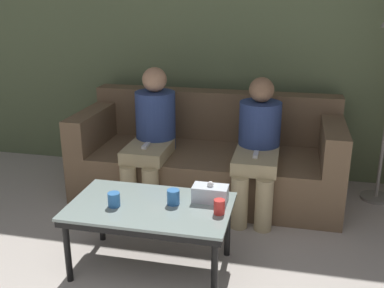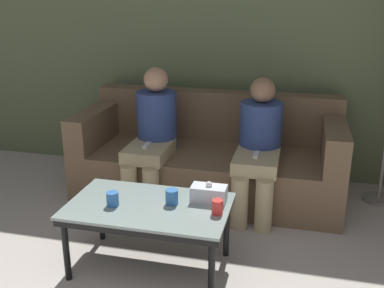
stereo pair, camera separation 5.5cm
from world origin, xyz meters
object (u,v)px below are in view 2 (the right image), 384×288
cup_far_center (113,199)px  seated_person_left_end (153,132)px  couch (210,158)px  coffee_table (149,211)px  seated_person_mid_left (259,143)px  tissue_box (209,193)px  cup_near_left (217,207)px  cup_near_right (172,197)px

cup_far_center → seated_person_left_end: seated_person_left_end is taller
couch → coffee_table: size_ratio=2.22×
cup_far_center → seated_person_mid_left: bearing=54.0°
tissue_box → seated_person_left_end: seated_person_left_end is taller
seated_person_mid_left → seated_person_left_end: bearing=179.2°
seated_person_mid_left → tissue_box: bearing=-104.2°
cup_near_left → tissue_box: size_ratio=0.41×
cup_near_right → seated_person_mid_left: bearing=65.8°
coffee_table → seated_person_left_end: seated_person_left_end is taller
coffee_table → seated_person_left_end: size_ratio=0.90×
coffee_table → cup_far_center: bearing=-163.0°
tissue_box → seated_person_left_end: 1.10m
couch → cup_far_center: (-0.34, -1.30, 0.18)m
cup_near_left → tissue_box: bearing=117.8°
coffee_table → cup_near_left: (0.43, -0.02, 0.09)m
tissue_box → coffee_table: bearing=-158.3°
cup_far_center → cup_near_left: bearing=4.0°
coffee_table → cup_near_right: (0.14, 0.04, 0.09)m
seated_person_left_end → cup_near_left: bearing=-54.6°
seated_person_left_end → cup_near_right: bearing=-65.6°
coffee_table → seated_person_left_end: (-0.31, 1.02, 0.19)m
cup_near_right → couch: bearing=90.3°
coffee_table → seated_person_mid_left: (0.57, 1.01, 0.16)m
coffee_table → seated_person_mid_left: 1.17m
coffee_table → seated_person_left_end: bearing=106.8°
cup_near_left → cup_near_right: (-0.30, 0.06, 0.00)m
cup_near_right → seated_person_left_end: bearing=114.4°
cup_near_left → seated_person_left_end: size_ratio=0.08×
cup_far_center → cup_near_right: bearing=17.3°
seated_person_left_end → tissue_box: bearing=-53.3°
coffee_table → tissue_box: tissue_box is taller
seated_person_left_end → seated_person_mid_left: seated_person_left_end is taller
coffee_table → cup_near_right: bearing=17.8°
cup_far_center → seated_person_left_end: 1.09m
cup_near_right → seated_person_left_end: (-0.44, 0.98, 0.10)m
couch → cup_far_center: 1.36m
cup_far_center → tissue_box: size_ratio=0.40×
cup_near_left → seated_person_left_end: (-0.74, 1.04, 0.10)m
couch → cup_far_center: couch is taller
seated_person_mid_left → cup_near_right: bearing=-114.2°
coffee_table → cup_near_left: 0.44m
coffee_table → seated_person_mid_left: bearing=60.6°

